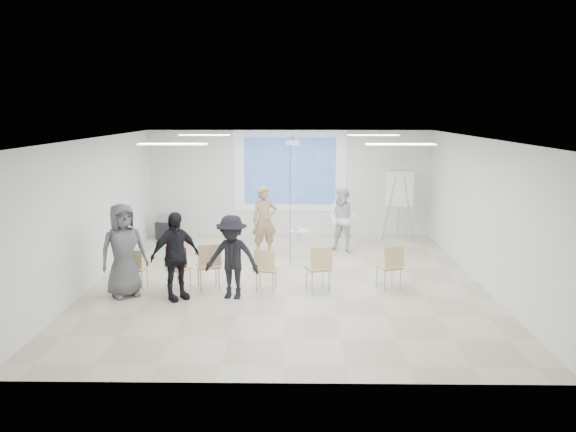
{
  "coord_description": "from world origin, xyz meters",
  "views": [
    {
      "loc": [
        0.18,
        -11.39,
        3.57
      ],
      "look_at": [
        0.0,
        0.8,
        1.25
      ],
      "focal_mm": 35.0,
      "sensor_mm": 36.0,
      "label": 1
    }
  ],
  "objects_px": {
    "pedestal_table": "(299,241)",
    "audience_left": "(175,250)",
    "laptop": "(208,264)",
    "av_cart": "(166,228)",
    "chair_far_left": "(135,266)",
    "chair_left_inner": "(209,263)",
    "audience_mid": "(232,252)",
    "player_left": "(264,216)",
    "chair_right_inner": "(319,265)",
    "player_right": "(343,216)",
    "chair_left_mid": "(177,266)",
    "flipchart_easel": "(399,188)",
    "chair_center": "(266,267)",
    "chair_right_far": "(391,264)",
    "audience_outer": "(123,245)"
  },
  "relations": [
    {
      "from": "chair_left_mid",
      "to": "laptop",
      "type": "distance_m",
      "value": 0.63
    },
    {
      "from": "player_left",
      "to": "audience_outer",
      "type": "height_order",
      "value": "audience_outer"
    },
    {
      "from": "pedestal_table",
      "to": "audience_left",
      "type": "distance_m",
      "value": 4.11
    },
    {
      "from": "player_right",
      "to": "chair_center",
      "type": "relative_size",
      "value": 2.15
    },
    {
      "from": "player_right",
      "to": "chair_right_inner",
      "type": "xyz_separation_m",
      "value": [
        -0.73,
        -3.21,
        -0.38
      ]
    },
    {
      "from": "chair_far_left",
      "to": "chair_right_far",
      "type": "relative_size",
      "value": 0.9
    },
    {
      "from": "audience_outer",
      "to": "chair_right_far",
      "type": "bearing_deg",
      "value": -29.89
    },
    {
      "from": "chair_right_inner",
      "to": "audience_outer",
      "type": "relative_size",
      "value": 0.46
    },
    {
      "from": "chair_left_inner",
      "to": "chair_right_inner",
      "type": "bearing_deg",
      "value": -20.36
    },
    {
      "from": "chair_left_inner",
      "to": "chair_center",
      "type": "distance_m",
      "value": 1.14
    },
    {
      "from": "pedestal_table",
      "to": "chair_right_far",
      "type": "height_order",
      "value": "chair_right_far"
    },
    {
      "from": "player_right",
      "to": "audience_outer",
      "type": "distance_m",
      "value": 5.69
    },
    {
      "from": "player_left",
      "to": "av_cart",
      "type": "bearing_deg",
      "value": 136.55
    },
    {
      "from": "player_right",
      "to": "flipchart_easel",
      "type": "xyz_separation_m",
      "value": [
        1.59,
        1.12,
        0.56
      ]
    },
    {
      "from": "chair_left_inner",
      "to": "audience_outer",
      "type": "bearing_deg",
      "value": 175.97
    },
    {
      "from": "player_left",
      "to": "audience_left",
      "type": "xyz_separation_m",
      "value": [
        -1.5,
        -3.38,
        0.0
      ]
    },
    {
      "from": "chair_right_far",
      "to": "chair_far_left",
      "type": "bearing_deg",
      "value": 161.24
    },
    {
      "from": "pedestal_table",
      "to": "player_right",
      "type": "relative_size",
      "value": 0.36
    },
    {
      "from": "chair_left_inner",
      "to": "chair_right_inner",
      "type": "height_order",
      "value": "chair_left_inner"
    },
    {
      "from": "chair_far_left",
      "to": "laptop",
      "type": "distance_m",
      "value": 1.47
    },
    {
      "from": "chair_right_far",
      "to": "laptop",
      "type": "relative_size",
      "value": 2.6
    },
    {
      "from": "pedestal_table",
      "to": "audience_mid",
      "type": "xyz_separation_m",
      "value": [
        -1.3,
        -3.23,
        0.55
      ]
    },
    {
      "from": "chair_right_inner",
      "to": "audience_outer",
      "type": "height_order",
      "value": "audience_outer"
    },
    {
      "from": "player_left",
      "to": "audience_mid",
      "type": "distance_m",
      "value": 3.32
    },
    {
      "from": "audience_outer",
      "to": "flipchart_easel",
      "type": "distance_m",
      "value": 7.65
    },
    {
      "from": "audience_outer",
      "to": "audience_mid",
      "type": "bearing_deg",
      "value": -37.19
    },
    {
      "from": "chair_left_mid",
      "to": "audience_outer",
      "type": "relative_size",
      "value": 0.41
    },
    {
      "from": "chair_far_left",
      "to": "laptop",
      "type": "bearing_deg",
      "value": 8.58
    },
    {
      "from": "player_left",
      "to": "chair_right_inner",
      "type": "relative_size",
      "value": 2.07
    },
    {
      "from": "chair_far_left",
      "to": "audience_outer",
      "type": "relative_size",
      "value": 0.4
    },
    {
      "from": "player_left",
      "to": "player_right",
      "type": "bearing_deg",
      "value": -5.84
    },
    {
      "from": "chair_center",
      "to": "audience_outer",
      "type": "xyz_separation_m",
      "value": [
        -2.71,
        -0.3,
        0.5
      ]
    },
    {
      "from": "audience_mid",
      "to": "av_cart",
      "type": "height_order",
      "value": "audience_mid"
    },
    {
      "from": "av_cart",
      "to": "chair_left_mid",
      "type": "bearing_deg",
      "value": -58.92
    },
    {
      "from": "chair_left_mid",
      "to": "audience_outer",
      "type": "distance_m",
      "value": 1.14
    },
    {
      "from": "chair_left_inner",
      "to": "audience_mid",
      "type": "xyz_separation_m",
      "value": [
        0.52,
        -0.47,
        0.35
      ]
    },
    {
      "from": "chair_left_mid",
      "to": "chair_right_far",
      "type": "bearing_deg",
      "value": 22.85
    },
    {
      "from": "pedestal_table",
      "to": "laptop",
      "type": "bearing_deg",
      "value": -124.74
    },
    {
      "from": "chair_right_far",
      "to": "chair_right_inner",
      "type": "bearing_deg",
      "value": 167.27
    },
    {
      "from": "chair_right_far",
      "to": "av_cart",
      "type": "bearing_deg",
      "value": 122.6
    },
    {
      "from": "chair_left_mid",
      "to": "chair_left_inner",
      "type": "distance_m",
      "value": 0.65
    },
    {
      "from": "player_left",
      "to": "chair_center",
      "type": "xyz_separation_m",
      "value": [
        0.18,
        -2.9,
        -0.46
      ]
    },
    {
      "from": "chair_left_mid",
      "to": "chair_left_inner",
      "type": "xyz_separation_m",
      "value": [
        0.65,
        -0.01,
        0.08
      ]
    },
    {
      "from": "laptop",
      "to": "flipchart_easel",
      "type": "height_order",
      "value": "flipchart_easel"
    },
    {
      "from": "pedestal_table",
      "to": "flipchart_easel",
      "type": "xyz_separation_m",
      "value": [
        2.7,
        1.47,
        1.13
      ]
    },
    {
      "from": "laptop",
      "to": "av_cart",
      "type": "height_order",
      "value": "av_cart"
    },
    {
      "from": "chair_left_mid",
      "to": "chair_right_far",
      "type": "height_order",
      "value": "chair_right_far"
    },
    {
      "from": "laptop",
      "to": "av_cart",
      "type": "relative_size",
      "value": 0.49
    },
    {
      "from": "player_right",
      "to": "chair_left_mid",
      "type": "distance_m",
      "value": 4.74
    },
    {
      "from": "pedestal_table",
      "to": "laptop",
      "type": "xyz_separation_m",
      "value": [
        -1.84,
        -2.66,
        0.15
      ]
    }
  ]
}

